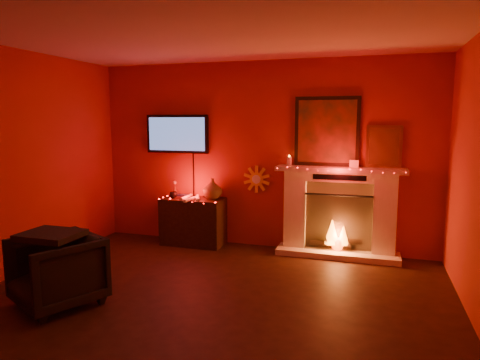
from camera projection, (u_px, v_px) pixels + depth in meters
The scene contains 6 objects.
room at pixel (190, 177), 3.86m from camera, with size 5.00×5.00×5.00m.
fireplace at pixel (338, 203), 5.87m from camera, with size 1.72×0.40×2.18m.
tv at pixel (177, 134), 6.52m from camera, with size 1.00×0.07×1.24m.
sunburst_clock at pixel (257, 179), 6.27m from camera, with size 0.40×0.03×0.40m.
console_table at pixel (194, 218), 6.41m from camera, with size 0.92×0.59×1.01m.
armchair at pixel (57, 271), 4.29m from camera, with size 0.76×0.78×0.71m, color black.
Camera 1 is at (1.57, -3.52, 1.86)m, focal length 32.00 mm.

